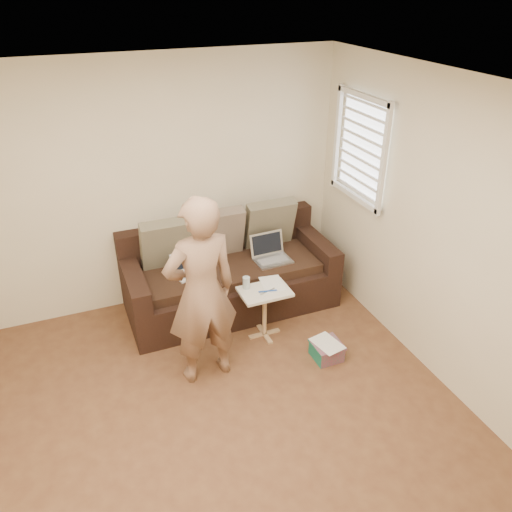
% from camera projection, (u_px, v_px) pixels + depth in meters
% --- Properties ---
extents(floor, '(4.50, 4.50, 0.00)m').
position_uv_depth(floor, '(228.00, 443.00, 3.96)').
color(floor, '#54311F').
rests_on(floor, ground).
extents(ceiling, '(4.50, 4.50, 0.00)m').
position_uv_depth(ceiling, '(215.00, 103.00, 2.70)').
color(ceiling, white).
rests_on(ceiling, wall_back).
extents(wall_back, '(4.00, 0.00, 4.00)m').
position_uv_depth(wall_back, '(151.00, 188.00, 5.15)').
color(wall_back, beige).
rests_on(wall_back, ground).
extents(wall_right, '(0.00, 4.50, 4.50)m').
position_uv_depth(wall_right, '(465.00, 251.00, 3.99)').
color(wall_right, beige).
rests_on(wall_right, ground).
extents(window_blinds, '(0.12, 0.88, 1.08)m').
position_uv_depth(window_blinds, '(361.00, 148.00, 4.99)').
color(window_blinds, white).
rests_on(window_blinds, wall_right).
extents(sofa, '(2.20, 0.95, 0.85)m').
position_uv_depth(sofa, '(230.00, 272.00, 5.41)').
color(sofa, black).
rests_on(sofa, ground).
extents(pillow_left, '(0.55, 0.29, 0.57)m').
position_uv_depth(pillow_left, '(168.00, 243.00, 5.19)').
color(pillow_left, brown).
rests_on(pillow_left, sofa).
extents(pillow_mid, '(0.55, 0.27, 0.57)m').
position_uv_depth(pillow_mid, '(218.00, 233.00, 5.39)').
color(pillow_mid, brown).
rests_on(pillow_mid, sofa).
extents(pillow_right, '(0.55, 0.28, 0.57)m').
position_uv_depth(pillow_right, '(269.00, 223.00, 5.60)').
color(pillow_right, brown).
rests_on(pillow_right, sofa).
extents(laptop_silver, '(0.39, 0.29, 0.25)m').
position_uv_depth(laptop_silver, '(273.00, 261.00, 5.41)').
color(laptop_silver, '#B7BABC').
rests_on(laptop_silver, sofa).
extents(laptop_white, '(0.35, 0.29, 0.22)m').
position_uv_depth(laptop_white, '(190.00, 275.00, 5.17)').
color(laptop_white, white).
rests_on(laptop_white, sofa).
extents(person, '(0.68, 0.49, 1.75)m').
position_uv_depth(person, '(201.00, 293.00, 4.24)').
color(person, brown).
rests_on(person, ground).
extents(side_table, '(0.48, 0.34, 0.53)m').
position_uv_depth(side_table, '(265.00, 313.00, 5.02)').
color(side_table, silver).
rests_on(side_table, ground).
extents(drinking_glass, '(0.07, 0.07, 0.12)m').
position_uv_depth(drinking_glass, '(246.00, 283.00, 4.90)').
color(drinking_glass, silver).
rests_on(drinking_glass, side_table).
extents(scissors, '(0.20, 0.14, 0.02)m').
position_uv_depth(scissors, '(268.00, 291.00, 4.87)').
color(scissors, silver).
rests_on(scissors, side_table).
extents(paper_on_table, '(0.25, 0.33, 0.00)m').
position_uv_depth(paper_on_table, '(272.00, 284.00, 5.00)').
color(paper_on_table, white).
rests_on(paper_on_table, side_table).
extents(striped_box, '(0.27, 0.27, 0.17)m').
position_uv_depth(striped_box, '(327.00, 350.00, 4.80)').
color(striped_box, '#C31D55').
rests_on(striped_box, ground).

